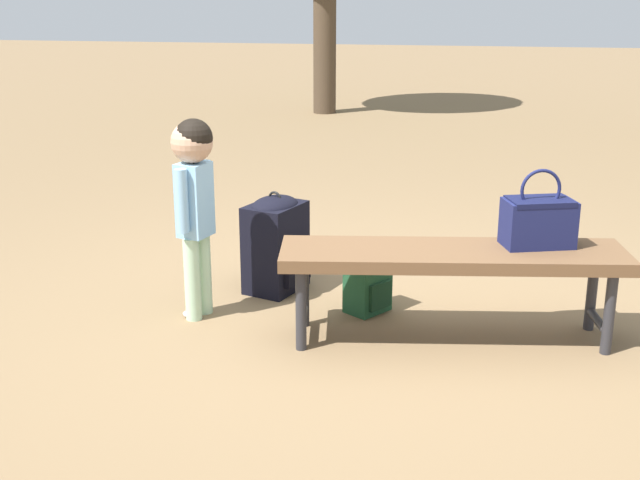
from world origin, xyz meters
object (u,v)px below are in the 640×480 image
(handbag, at_px, (538,220))
(backpack_small, at_px, (368,279))
(park_bench, at_px, (453,261))
(child_standing, at_px, (194,187))
(backpack_large, at_px, (276,241))

(handbag, distance_m, backpack_small, 0.92)
(park_bench, bearing_deg, backpack_small, -33.11)
(park_bench, relative_size, child_standing, 1.62)
(handbag, bearing_deg, park_bench, 18.45)
(park_bench, height_order, backpack_large, backpack_large)
(park_bench, xyz_separation_m, child_standing, (1.26, -0.06, 0.28))
(park_bench, distance_m, child_standing, 1.30)
(handbag, xyz_separation_m, child_standing, (1.65, 0.07, 0.10))
(backpack_large, bearing_deg, park_bench, 152.26)
(backpack_small, bearing_deg, child_standing, 14.56)
(backpack_large, relative_size, backpack_small, 1.57)
(child_standing, height_order, backpack_small, child_standing)
(handbag, xyz_separation_m, backpack_large, (1.35, -0.38, -0.30))
(child_standing, bearing_deg, handbag, -177.73)
(backpack_large, height_order, backpack_small, backpack_large)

